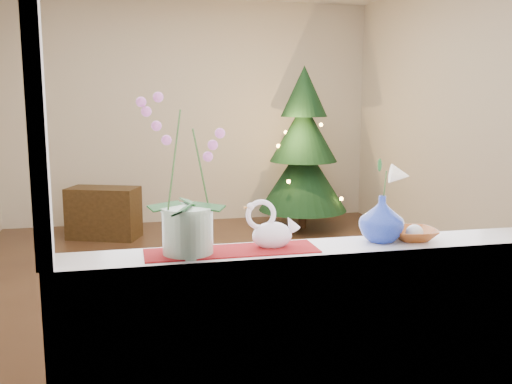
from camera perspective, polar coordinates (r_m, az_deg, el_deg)
ground at (r=4.88m, az=-3.00°, el=-8.91°), size 5.00×5.00×0.00m
wall_back at (r=7.11m, az=-6.58°, el=7.87°), size 4.50×0.10×2.70m
wall_front at (r=2.22m, az=7.83°, el=4.56°), size 4.50×0.10×2.70m
wall_right at (r=5.49m, az=20.88°, el=6.88°), size 0.10×5.00×2.70m
window_apron at (r=2.50m, az=7.01°, el=-16.61°), size 2.20×0.08×0.88m
windowsill at (r=2.42m, az=6.51°, el=-5.86°), size 2.20×0.26×0.04m
window_frame at (r=2.25m, az=7.76°, el=13.56°), size 2.22×0.06×1.60m
runner at (r=2.32m, az=-2.43°, el=-5.89°), size 0.70×0.20×0.01m
orchid_pot at (r=2.23m, az=-6.96°, el=1.68°), size 0.25×0.25×0.63m
swan at (r=2.35m, az=1.63°, el=-3.32°), size 0.23×0.11×0.19m
blue_vase at (r=2.51m, az=12.46°, el=-2.29°), size 0.24×0.24×0.23m
lily at (r=2.48m, az=12.63°, el=2.28°), size 0.13×0.07×0.17m
paperweight at (r=2.55m, az=15.57°, el=-3.98°), size 0.10×0.10×0.08m
amber_dish at (r=2.59m, az=15.39°, el=-4.16°), size 0.19×0.19×0.04m
xmas_tree at (r=6.69m, az=4.76°, el=4.37°), size 1.26×1.26×1.90m
side_table at (r=6.49m, az=-14.98°, el=-2.03°), size 0.84×0.63×0.57m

